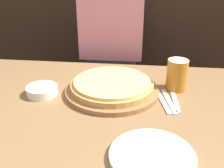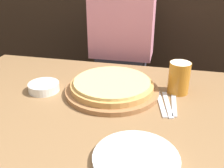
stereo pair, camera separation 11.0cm
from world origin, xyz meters
TOP-DOWN VIEW (x-y plane):
  - pizza_on_board at (-0.03, 0.12)m, footprint 0.40×0.40m
  - beer_glass at (0.24, 0.19)m, footprint 0.09×0.09m
  - dinner_plate at (0.13, -0.27)m, footprint 0.25×0.25m
  - side_bowl at (-0.32, 0.07)m, footprint 0.13×0.13m
  - fork at (0.18, 0.07)m, footprint 0.06×0.20m
  - dinner_knife at (0.21, 0.07)m, footprint 0.05×0.20m
  - spoon at (0.23, 0.07)m, footprint 0.02×0.17m
  - diner_person at (-0.09, 0.66)m, footprint 0.37×0.21m

SIDE VIEW (x-z plane):
  - diner_person at x=-0.09m, z-range 0.00..1.37m
  - fork at x=0.18m, z-range 0.77..0.77m
  - dinner_knife at x=0.21m, z-range 0.77..0.77m
  - spoon at x=0.23m, z-range 0.77..0.77m
  - dinner_plate at x=0.13m, z-range 0.77..0.79m
  - side_bowl at x=-0.32m, z-range 0.77..0.80m
  - pizza_on_board at x=-0.03m, z-range 0.77..0.82m
  - beer_glass at x=0.24m, z-range 0.77..0.91m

